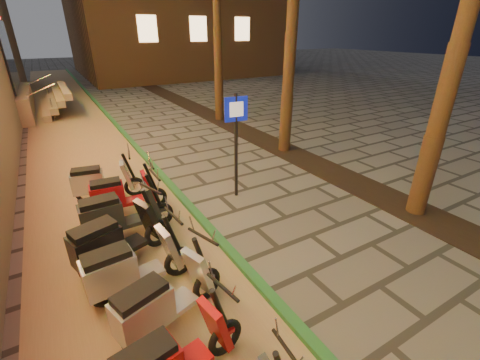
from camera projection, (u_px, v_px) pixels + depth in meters
ground at (390, 346)px, 4.31m from camera, size 120.00×120.00×0.00m
parking_strip at (85, 155)px, 10.92m from camera, size 3.40×60.00×0.01m
green_curb at (135, 146)px, 11.68m from camera, size 0.18×60.00×0.10m
planting_strip at (324, 168)px, 9.86m from camera, size 1.20×40.00×0.02m
pedestrian_sign at (236, 132)px, 7.57m from camera, size 0.57×0.11×2.59m
scooter_6 at (161, 303)px, 4.30m from camera, size 1.73×0.93×1.23m
scooter_7 at (128, 268)px, 4.92m from camera, size 1.77×0.64×1.24m
scooter_8 at (113, 241)px, 5.51m from camera, size 1.84×0.99×1.31m
scooter_9 at (117, 215)px, 6.32m from camera, size 1.81×0.64×1.28m
scooter_10 at (120, 195)px, 7.20m from camera, size 1.66×0.62×1.16m
scooter_11 at (100, 182)px, 7.79m from camera, size 1.67×0.74×1.18m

